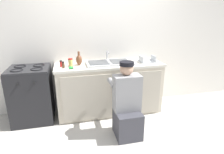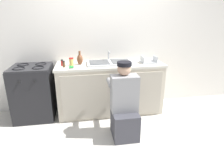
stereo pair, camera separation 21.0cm
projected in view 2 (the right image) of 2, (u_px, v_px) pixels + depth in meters
name	position (u px, v px, depth m)	size (l,w,h in m)	color
ground_plane	(113.00, 118.00, 3.25)	(12.00, 12.00, 0.00)	beige
back_wall	(107.00, 41.00, 3.47)	(6.00, 0.10, 2.50)	silver
counter_cabinet	(110.00, 89.00, 3.39)	(1.82, 0.62, 0.87)	beige
countertop	(110.00, 65.00, 3.26)	(1.86, 0.62, 0.04)	beige
sink_double_basin	(110.00, 62.00, 3.25)	(0.80, 0.44, 0.19)	silver
stove_range	(34.00, 92.00, 3.19)	(0.64, 0.62, 0.93)	black
plumber_person	(124.00, 107.00, 2.68)	(0.42, 0.61, 1.10)	#3F3F47
spice_bottle_red	(62.00, 63.00, 3.09)	(0.04, 0.04, 0.10)	red
dish_rack_tray	(149.00, 61.00, 3.32)	(0.28, 0.22, 0.11)	#B2B7BC
spice_bottle_pepper	(64.00, 64.00, 3.01)	(0.04, 0.04, 0.10)	#513823
cell_phone	(71.00, 67.00, 3.01)	(0.07, 0.14, 0.01)	black
condiment_jar	(71.00, 62.00, 3.12)	(0.07, 0.07, 0.13)	#DBB760
vase_decorative	(80.00, 59.00, 3.17)	(0.10, 0.10, 0.23)	brown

